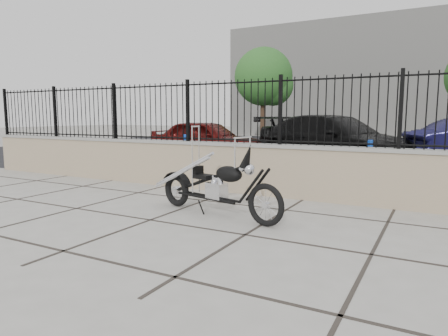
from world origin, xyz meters
TOP-DOWN VIEW (x-y plane):
  - ground_plane at (0.00, 0.00)m, footprint 90.00×90.00m
  - parking_lot at (0.00, 12.50)m, footprint 30.00×30.00m
  - retaining_wall at (0.00, 2.50)m, footprint 14.00×0.36m
  - iron_fence at (0.00, 2.50)m, footprint 14.00×0.08m
  - background_building at (0.00, 26.50)m, footprint 22.00×6.00m
  - chopper_motorcycle at (0.66, 0.70)m, footprint 2.29×0.93m
  - car_red at (-3.37, 7.20)m, footprint 3.97×1.61m
  - car_black at (0.87, 7.41)m, footprint 5.60×4.03m
  - bollard_a at (-2.71, 4.93)m, footprint 0.12×0.12m
  - bollard_b at (2.32, 4.14)m, footprint 0.15×0.15m
  - tree_left at (-5.13, 16.18)m, footprint 3.16×3.16m

SIDE VIEW (x-z plane):
  - ground_plane at x=0.00m, z-range 0.00..0.00m
  - parking_lot at x=0.00m, z-range 0.00..0.00m
  - retaining_wall at x=0.00m, z-range 0.00..0.96m
  - bollard_a at x=-2.71m, z-range 0.00..0.96m
  - bollard_b at x=2.32m, z-range 0.00..0.99m
  - car_red at x=-3.37m, z-range 0.00..1.35m
  - chopper_motorcycle at x=0.66m, z-range 0.00..1.35m
  - car_black at x=0.87m, z-range 0.00..1.51m
  - iron_fence at x=0.00m, z-range 0.96..2.16m
  - tree_left at x=-5.13m, z-range 1.07..6.40m
  - background_building at x=0.00m, z-range 0.00..8.00m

